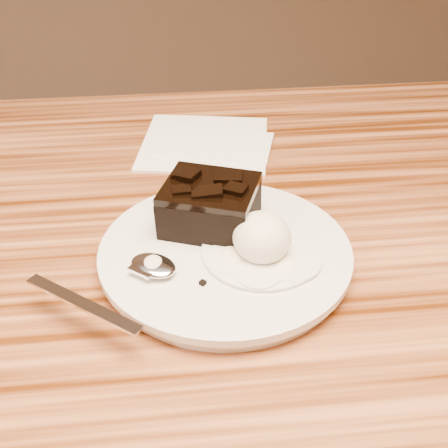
{
  "coord_description": "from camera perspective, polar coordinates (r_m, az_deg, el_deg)",
  "views": [
    {
      "loc": [
        0.07,
        -0.46,
        1.1
      ],
      "look_at": [
        0.12,
        -0.02,
        0.79
      ],
      "focal_mm": 45.8,
      "sensor_mm": 36.0,
      "label": 1
    }
  ],
  "objects": [
    {
      "name": "ice_cream_scoop",
      "position": [
        0.52,
        3.81,
        -1.33
      ],
      "size": [
        0.05,
        0.06,
        0.05
      ],
      "primitive_type": "ellipsoid",
      "color": "white",
      "rests_on": "plate"
    },
    {
      "name": "brownie",
      "position": [
        0.56,
        -1.38,
        1.6
      ],
      "size": [
        0.11,
        0.1,
        0.04
      ],
      "primitive_type": "cube",
      "rotation": [
        0.0,
        0.0,
        -0.36
      ],
      "color": "black",
      "rests_on": "plate"
    },
    {
      "name": "melt_puddle",
      "position": [
        0.53,
        3.74,
        -2.82
      ],
      "size": [
        0.11,
        0.11,
        0.0
      ],
      "primitive_type": "cylinder",
      "color": "white",
      "rests_on": "plate"
    },
    {
      "name": "spoon",
      "position": [
        0.51,
        -7.06,
        -4.27
      ],
      "size": [
        0.16,
        0.14,
        0.01
      ],
      "primitive_type": null,
      "rotation": [
        0.0,
        0.0,
        0.9
      ],
      "color": "silver",
      "rests_on": "plate"
    },
    {
      "name": "napkin",
      "position": [
        0.76,
        -1.94,
        8.19
      ],
      "size": [
        0.19,
        0.19,
        0.01
      ],
      "primitive_type": "cube",
      "rotation": [
        0.0,
        0.0,
        -0.18
      ],
      "color": "white",
      "rests_on": "dining_table"
    },
    {
      "name": "crumb_d",
      "position": [
        0.5,
        -2.14,
        -5.9
      ],
      "size": [
        0.01,
        0.01,
        0.0
      ],
      "primitive_type": "cube",
      "rotation": [
        0.0,
        0.0,
        0.79
      ],
      "color": "black",
      "rests_on": "plate"
    },
    {
      "name": "plate",
      "position": [
        0.55,
        0.11,
        -3.2
      ],
      "size": [
        0.24,
        0.24,
        0.02
      ],
      "primitive_type": "cylinder",
      "color": "silver",
      "rests_on": "dining_table"
    },
    {
      "name": "crumb_c",
      "position": [
        0.5,
        5.88,
        -6.1
      ],
      "size": [
        0.01,
        0.0,
        0.0
      ],
      "primitive_type": "cube",
      "rotation": [
        0.0,
        0.0,
        0.14
      ],
      "color": "black",
      "rests_on": "plate"
    },
    {
      "name": "crumb_b",
      "position": [
        0.52,
        4.78,
        -4.08
      ],
      "size": [
        0.01,
        0.01,
        0.0
      ],
      "primitive_type": "cube",
      "rotation": [
        0.0,
        0.0,
        0.64
      ],
      "color": "black",
      "rests_on": "plate"
    },
    {
      "name": "crumb_a",
      "position": [
        0.5,
        2.75,
        -5.44
      ],
      "size": [
        0.01,
        0.01,
        0.0
      ],
      "primitive_type": "cube",
      "rotation": [
        0.0,
        0.0,
        1.07
      ],
      "color": "black",
      "rests_on": "plate"
    }
  ]
}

